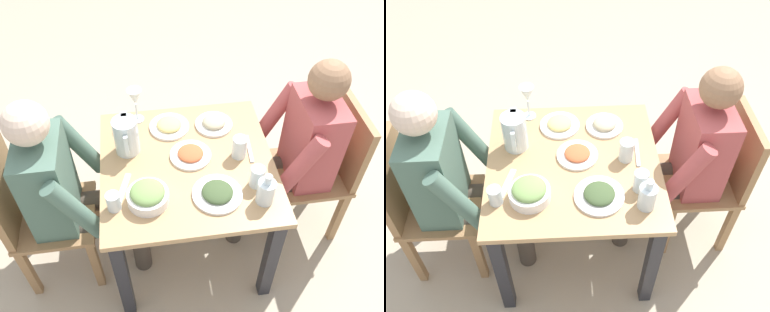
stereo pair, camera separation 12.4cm
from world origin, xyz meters
TOP-DOWN VIEW (x-y plane):
  - ground_plane at (0.00, 0.00)m, footprint 8.00×8.00m
  - dining_table at (0.00, 0.00)m, footprint 0.83×0.83m
  - chair_near at (0.02, -0.77)m, footprint 0.40×0.40m
  - chair_far at (-0.08, 0.77)m, footprint 0.40×0.40m
  - diner_near at (0.02, -0.56)m, footprint 0.48×0.53m
  - diner_far at (-0.08, 0.56)m, footprint 0.48×0.53m
  - water_pitcher at (-0.13, -0.28)m, footprint 0.16×0.12m
  - salad_bowl at (0.20, -0.20)m, footprint 0.19×0.19m
  - plate_rice_curry at (-0.04, 0.02)m, footprint 0.20×0.20m
  - plate_dolmas at (0.21, 0.11)m, footprint 0.23×0.23m
  - plate_beans at (-0.25, 0.17)m, footprint 0.19×0.19m
  - plate_fries at (-0.26, -0.06)m, footprint 0.21×0.21m
  - water_glass_by_pitcher at (-0.01, 0.25)m, footprint 0.07×0.07m
  - water_glass_far_left at (0.22, -0.35)m, footprint 0.06×0.06m
  - water_glass_far_right at (0.18, 0.29)m, footprint 0.07×0.07m
  - wine_glass at (-0.35, -0.22)m, footprint 0.08×0.08m
  - oil_carafe at (0.27, 0.31)m, footprint 0.08×0.08m
  - fork_near at (0.11, -0.31)m, footprint 0.17×0.08m
  - knife_near at (-0.05, 0.32)m, footprint 0.19×0.03m

SIDE VIEW (x-z plane):
  - ground_plane at x=0.00m, z-range 0.00..0.00m
  - chair_near at x=0.02m, z-range 0.05..0.92m
  - chair_far at x=-0.08m, z-range 0.05..0.92m
  - dining_table at x=0.00m, z-range 0.22..0.93m
  - diner_near at x=0.02m, z-range 0.05..1.21m
  - diner_far at x=-0.08m, z-range 0.05..1.21m
  - fork_near at x=0.11m, z-range 0.70..0.71m
  - knife_near at x=-0.05m, z-range 0.70..0.71m
  - plate_rice_curry at x=-0.04m, z-range 0.70..0.73m
  - plate_dolmas at x=0.21m, z-range 0.70..0.74m
  - plate_fries at x=-0.26m, z-range 0.70..0.74m
  - plate_beans at x=-0.25m, z-range 0.69..0.74m
  - salad_bowl at x=0.20m, z-range 0.70..0.79m
  - water_glass_far_left at x=0.22m, z-range 0.70..0.79m
  - water_glass_far_right at x=0.18m, z-range 0.70..0.81m
  - oil_carafe at x=0.27m, z-range 0.68..0.84m
  - water_glass_by_pitcher at x=-0.01m, z-range 0.70..0.82m
  - water_pitcher at x=-0.13m, z-range 0.70..0.89m
  - wine_glass at x=-0.35m, z-range 0.75..0.94m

